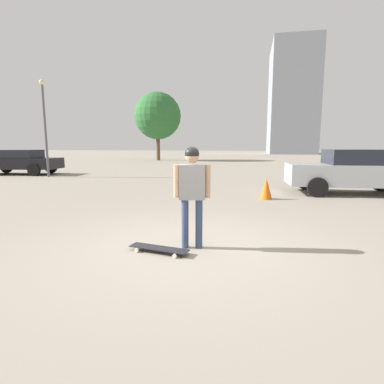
% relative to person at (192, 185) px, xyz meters
% --- Properties ---
extents(ground_plane, '(220.00, 220.00, 0.00)m').
position_rel_person_xyz_m(ground_plane, '(0.00, 0.00, -1.01)').
color(ground_plane, gray).
extents(person, '(0.57, 0.27, 1.61)m').
position_rel_person_xyz_m(person, '(0.00, 0.00, 0.00)').
color(person, '#38476B').
rests_on(person, ground_plane).
extents(skateboard, '(0.97, 0.41, 0.08)m').
position_rel_person_xyz_m(skateboard, '(-0.45, -0.32, -0.95)').
color(skateboard, '#232328').
rests_on(skateboard, ground_plane).
extents(car_parked_near, '(4.25, 2.05, 1.50)m').
position_rel_person_xyz_m(car_parked_near, '(4.29, 6.42, -0.24)').
color(car_parked_near, '#ADB2B7').
rests_on(car_parked_near, ground_plane).
extents(car_parked_far, '(4.72, 2.39, 1.41)m').
position_rel_person_xyz_m(car_parked_far, '(-12.19, 10.52, -0.27)').
color(car_parked_far, black).
rests_on(car_parked_far, ground_plane).
extents(building_block_distant, '(9.26, 15.56, 22.70)m').
position_rel_person_xyz_m(building_block_distant, '(9.26, 65.28, 10.34)').
color(building_block_distant, gray).
rests_on(building_block_distant, ground_plane).
extents(tree_distant, '(5.27, 5.27, 7.66)m').
position_rel_person_xyz_m(tree_distant, '(-9.61, 28.91, 4.00)').
color(tree_distant, brown).
rests_on(tree_distant, ground_plane).
extents(traffic_cone, '(0.38, 0.38, 0.65)m').
position_rel_person_xyz_m(traffic_cone, '(1.38, 4.82, -0.69)').
color(traffic_cone, orange).
rests_on(traffic_cone, ground_plane).
extents(lamp_post, '(0.28, 0.28, 4.98)m').
position_rel_person_xyz_m(lamp_post, '(-9.67, 9.61, 1.95)').
color(lamp_post, '#59595E').
rests_on(lamp_post, ground_plane).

